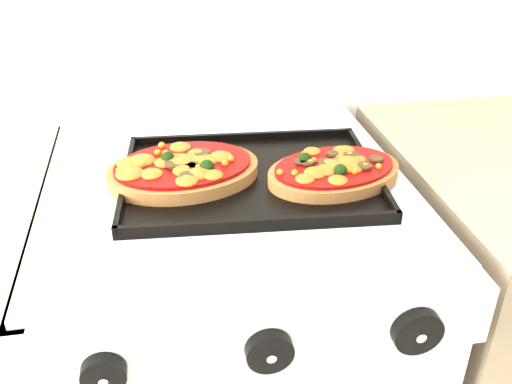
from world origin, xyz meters
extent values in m
cube|color=silver|center=(-0.03, 1.70, 0.46)|extent=(0.60, 0.60, 0.91)
cube|color=silver|center=(-0.03, 1.39, 0.85)|extent=(0.60, 0.02, 0.09)
cylinder|color=black|center=(-0.22, 1.37, 0.85)|extent=(0.05, 0.02, 0.05)
cylinder|color=black|center=(-0.02, 1.37, 0.85)|extent=(0.06, 0.02, 0.06)
cylinder|color=black|center=(0.16, 1.37, 0.85)|extent=(0.06, 0.02, 0.06)
cube|color=black|center=(0.01, 1.68, 0.92)|extent=(0.43, 0.33, 0.02)
camera|label=1|loc=(-0.13, 0.89, 1.36)|focal=40.00mm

